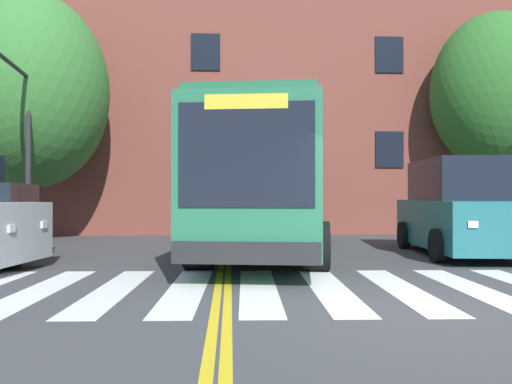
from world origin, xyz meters
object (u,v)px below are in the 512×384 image
object	(u,v)px
car_grey_behind_bus	(229,211)
street_tree_curbside_large	(495,93)
city_bus	(267,183)
street_tree_curbside_small	(32,92)
traffic_light_far_corner	(8,112)
car_teal_far_lane	(459,210)

from	to	relation	value
car_grey_behind_bus	street_tree_curbside_large	bearing A→B (deg)	-25.32
city_bus	street_tree_curbside_small	size ratio (longest dim) A/B	1.36
street_tree_curbside_large	street_tree_curbside_small	bearing A→B (deg)	-177.08
car_grey_behind_bus	traffic_light_far_corner	bearing A→B (deg)	-119.75
car_teal_far_lane	traffic_light_far_corner	world-z (taller)	traffic_light_far_corner
car_teal_far_lane	car_grey_behind_bus	xyz separation A→B (m)	(-5.84, 9.76, -0.31)
car_teal_far_lane	city_bus	bearing A→B (deg)	167.78
traffic_light_far_corner	city_bus	bearing A→B (deg)	6.79
traffic_light_far_corner	street_tree_curbside_small	distance (m)	4.47
traffic_light_far_corner	street_tree_curbside_large	size ratio (longest dim) A/B	0.65
car_grey_behind_bus	city_bus	bearing A→B (deg)	-83.18
street_tree_curbside_small	traffic_light_far_corner	bearing A→B (deg)	-75.87
city_bus	car_teal_far_lane	size ratio (longest dim) A/B	2.22
city_bus	street_tree_curbside_small	distance (m)	8.78
car_grey_behind_bus	street_tree_curbside_small	world-z (taller)	street_tree_curbside_small
city_bus	traffic_light_far_corner	world-z (taller)	traffic_light_far_corner
city_bus	car_grey_behind_bus	distance (m)	8.85
city_bus	street_tree_curbside_large	world-z (taller)	street_tree_curbside_large
car_grey_behind_bus	traffic_light_far_corner	distance (m)	11.27
car_teal_far_lane	traffic_light_far_corner	xyz separation A→B (m)	(-11.26, 0.27, 2.43)
traffic_light_far_corner	street_tree_curbside_large	bearing A→B (deg)	18.21
city_bus	street_tree_curbside_small	xyz separation A→B (m)	(-7.51, 3.36, 3.08)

